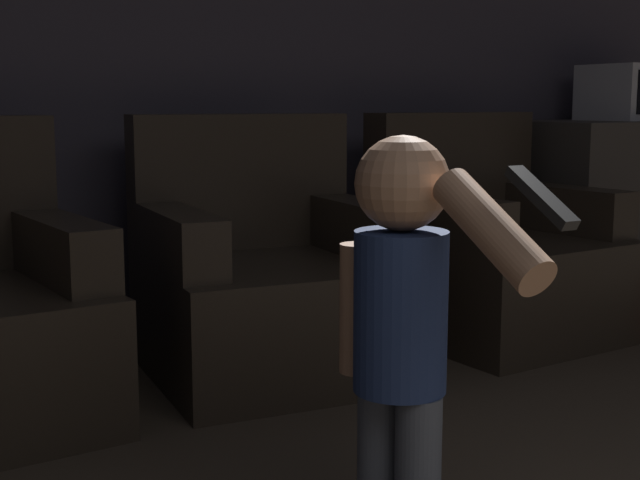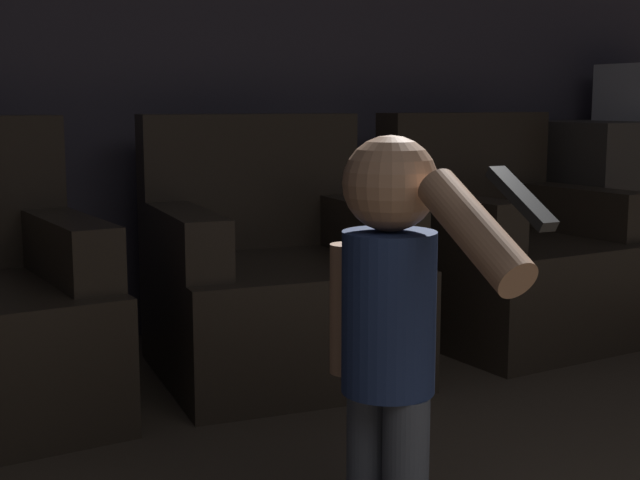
% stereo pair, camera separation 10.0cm
% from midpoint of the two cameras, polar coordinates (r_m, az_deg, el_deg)
% --- Properties ---
extents(wall_back, '(8.40, 0.05, 2.60)m').
position_cam_midpoint_polar(wall_back, '(3.86, -11.90, 13.22)').
color(wall_back, '#3D3842').
rests_on(wall_back, ground_plane).
extents(armchair_middle, '(0.93, 0.93, 0.95)m').
position_cam_midpoint_polar(armchair_middle, '(3.30, -4.31, -2.87)').
color(armchair_middle, black).
rests_on(armchair_middle, ground_plane).
extents(armchair_right, '(0.91, 0.90, 0.95)m').
position_cam_midpoint_polar(armchair_right, '(3.89, 10.31, -1.21)').
color(armchair_right, black).
rests_on(armchair_right, ground_plane).
extents(person_toddler, '(0.20, 0.62, 0.92)m').
position_cam_midpoint_polar(person_toddler, '(1.92, 3.84, -4.65)').
color(person_toddler, '#474C56').
rests_on(person_toddler, ground_plane).
extents(kitchen_counter, '(1.30, 0.69, 0.90)m').
position_cam_midpoint_polar(kitchen_counter, '(4.92, 18.47, 2.03)').
color(kitchen_counter, '#38332D').
rests_on(kitchen_counter, ground_plane).
extents(microwave, '(0.53, 0.39, 0.28)m').
position_cam_midpoint_polar(microwave, '(4.91, 19.12, 8.90)').
color(microwave, '#B7B7BC').
rests_on(microwave, kitchen_counter).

